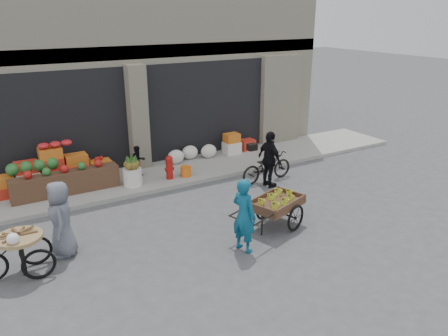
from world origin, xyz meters
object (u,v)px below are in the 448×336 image
pineapple_bin (133,177)px  banana_cart (276,202)px  fire_hydrant (169,166)px  seated_person (138,161)px  orange_bucket (186,171)px  vendor_grey (61,219)px  cyclist (270,160)px  bicycle (267,166)px  tricycle_cart (21,249)px  vendor_woman (244,215)px

pineapple_bin → banana_cart: banana_cart is taller
fire_hydrant → seated_person: (-0.70, 0.65, 0.08)m
orange_bucket → vendor_grey: (-4.00, -2.56, 0.53)m
fire_hydrant → banana_cart: banana_cart is taller
cyclist → fire_hydrant: bearing=51.5°
fire_hydrant → banana_cart: 3.96m
seated_person → bicycle: (3.23, -1.97, -0.13)m
pineapple_bin → orange_bucket: 1.61m
fire_hydrant → seated_person: 0.96m
fire_hydrant → seated_person: bearing=137.1°
banana_cart → cyclist: cyclist is taller
tricycle_cart → vendor_grey: size_ratio=0.89×
vendor_woman → vendor_grey: bearing=46.2°
vendor_woman → fire_hydrant: bearing=-18.9°
vendor_grey → bicycle: 6.17m
vendor_grey → bicycle: size_ratio=0.94×
orange_bucket → seated_person: seated_person is taller
banana_cart → tricycle_cart: 5.35m
vendor_woman → bicycle: bearing=-58.4°
pineapple_bin → tricycle_cart: tricycle_cart is taller
pineapple_bin → bicycle: (3.63, -1.37, 0.08)m
seated_person → bicycle: seated_person is taller
seated_person → tricycle_cart: (-3.63, -3.64, -0.02)m
pineapple_bin → vendor_woman: 4.49m
bicycle → cyclist: bearing=151.4°
pineapple_bin → cyclist: cyclist is taller
orange_bucket → seated_person: (-1.20, 0.70, 0.31)m
fire_hydrant → tricycle_cart: (-4.33, -2.99, 0.06)m
orange_bucket → vendor_grey: 4.77m
cyclist → pineapple_bin: bearing=60.6°
tricycle_cart → vendor_grey: bearing=28.0°
tricycle_cart → vendor_grey: (0.83, 0.39, 0.24)m
tricycle_cart → bicycle: tricycle_cart is taller
banana_cart → bicycle: bicycle is taller
vendor_grey → bicycle: bearing=111.4°
orange_bucket → cyclist: bearing=-42.4°
seated_person → banana_cart: size_ratio=0.41×
vendor_grey → seated_person: bearing=148.7°
bicycle → orange_bucket: bearing=55.9°
pineapple_bin → seated_person: 0.75m
vendor_woman → cyclist: bearing=-60.4°
pineapple_bin → vendor_grey: 3.60m
seated_person → bicycle: bearing=-41.4°
pineapple_bin → banana_cart: (2.05, -3.89, 0.27)m
orange_bucket → vendor_woman: (-0.72, -4.28, 0.53)m
orange_bucket → cyclist: 2.53m
fire_hydrant → vendor_woman: size_ratio=0.44×
vendor_woman → tricycle_cart: size_ratio=1.12×
bicycle → fire_hydrant: bearing=60.4°
pineapple_bin → orange_bucket: (1.60, -0.10, -0.10)m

